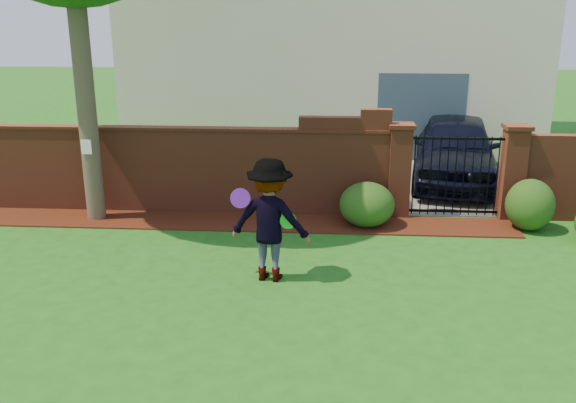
# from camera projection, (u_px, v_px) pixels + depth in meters

# --- Properties ---
(ground) EXTENTS (80.00, 80.00, 0.01)m
(ground) POSITION_uv_depth(u_px,v_px,m) (256.00, 300.00, 8.70)
(ground) COLOR #1D5916
(ground) RESTS_ON ground
(mulch_bed) EXTENTS (11.10, 1.08, 0.03)m
(mulch_bed) POSITION_uv_depth(u_px,v_px,m) (228.00, 222.00, 11.94)
(mulch_bed) COLOR #38140A
(mulch_bed) RESTS_ON ground
(brick_wall) EXTENTS (8.70, 0.31, 2.16)m
(brick_wall) POSITION_uv_depth(u_px,v_px,m) (180.00, 168.00, 12.37)
(brick_wall) COLOR brown
(brick_wall) RESTS_ON ground
(pillar_left) EXTENTS (0.50, 0.50, 1.88)m
(pillar_left) POSITION_uv_depth(u_px,v_px,m) (399.00, 170.00, 12.07)
(pillar_left) COLOR brown
(pillar_left) RESTS_ON ground
(pillar_right) EXTENTS (0.50, 0.50, 1.88)m
(pillar_right) POSITION_uv_depth(u_px,v_px,m) (513.00, 172.00, 11.93)
(pillar_right) COLOR brown
(pillar_right) RESTS_ON ground
(iron_gate) EXTENTS (1.78, 0.03, 1.60)m
(iron_gate) POSITION_uv_depth(u_px,v_px,m) (455.00, 176.00, 12.03)
(iron_gate) COLOR black
(iron_gate) RESTS_ON ground
(driveway) EXTENTS (3.20, 8.00, 0.01)m
(driveway) POSITION_uv_depth(u_px,v_px,m) (423.00, 169.00, 16.10)
(driveway) COLOR slate
(driveway) RESTS_ON ground
(house) EXTENTS (12.40, 6.40, 6.30)m
(house) POSITION_uv_depth(u_px,v_px,m) (331.00, 40.00, 19.15)
(house) COLOR beige
(house) RESTS_ON ground
(car) EXTENTS (2.68, 5.00, 1.62)m
(car) POSITION_uv_depth(u_px,v_px,m) (456.00, 152.00, 14.38)
(car) COLOR black
(car) RESTS_ON ground
(paper_notice) EXTENTS (0.20, 0.01, 0.28)m
(paper_notice) POSITION_uv_depth(u_px,v_px,m) (86.00, 147.00, 11.56)
(paper_notice) COLOR white
(paper_notice) RESTS_ON tree
(shrub_left) EXTENTS (1.05, 1.05, 0.86)m
(shrub_left) POSITION_uv_depth(u_px,v_px,m) (367.00, 205.00, 11.63)
(shrub_left) COLOR #174414
(shrub_left) RESTS_ON ground
(shrub_middle) EXTENTS (0.89, 0.89, 0.98)m
(shrub_middle) POSITION_uv_depth(u_px,v_px,m) (530.00, 205.00, 11.41)
(shrub_middle) COLOR #174414
(shrub_middle) RESTS_ON ground
(man) EXTENTS (1.32, 0.89, 1.89)m
(man) POSITION_uv_depth(u_px,v_px,m) (269.00, 221.00, 9.11)
(man) COLOR gray
(man) RESTS_ON ground
(frisbee_purple) EXTENTS (0.31, 0.12, 0.30)m
(frisbee_purple) POSITION_uv_depth(u_px,v_px,m) (240.00, 198.00, 8.94)
(frisbee_purple) COLOR #681BAE
(frisbee_purple) RESTS_ON man
(frisbee_green) EXTENTS (0.25, 0.07, 0.25)m
(frisbee_green) POSITION_uv_depth(u_px,v_px,m) (288.00, 221.00, 9.01)
(frisbee_green) COLOR green
(frisbee_green) RESTS_ON man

